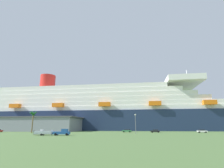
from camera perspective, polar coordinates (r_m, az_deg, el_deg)
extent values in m
plane|color=#4C6B38|center=(114.95, -2.74, -14.72)|extent=(600.00, 600.00, 0.00)
cube|color=#1E2D4C|center=(146.04, -7.71, -11.54)|extent=(242.88, 37.02, 14.04)
cube|color=white|center=(146.53, -7.61, -8.17)|extent=(213.75, 33.96, 3.20)
cube|color=white|center=(148.26, -9.39, -6.93)|extent=(204.68, 33.11, 3.20)
cube|color=white|center=(150.20, -11.11, -5.71)|extent=(194.91, 32.74, 3.20)
cube|color=white|center=(152.33, -12.78, -4.52)|extent=(188.36, 32.25, 3.20)
cube|color=white|center=(154.65, -14.40, -3.36)|extent=(179.42, 31.27, 3.20)
cube|color=white|center=(157.15, -15.96, -2.23)|extent=(169.54, 30.48, 3.20)
cube|color=white|center=(147.33, 20.97, 0.28)|extent=(24.62, 38.37, 4.00)
cylinder|color=red|center=(164.11, -19.65, 0.39)|extent=(12.60, 12.60, 12.52)
cylinder|color=silver|center=(149.37, 22.66, 1.84)|extent=(0.80, 0.80, 12.00)
cube|color=orange|center=(153.48, -28.27, -6.11)|extent=(8.03, 3.28, 2.80)
cube|color=orange|center=(135.93, -16.65, -6.41)|extent=(8.03, 3.28, 2.80)
cube|color=orange|center=(125.33, -2.36, -6.41)|extent=(8.03, 3.28, 2.80)
cube|color=orange|center=(123.46, 13.39, -5.96)|extent=(8.03, 3.28, 2.80)
cube|color=orange|center=(130.71, 28.44, -5.12)|extent=(8.03, 3.28, 2.80)
cube|color=gray|center=(133.69, -24.14, -11.62)|extent=(64.09, 27.55, 8.31)
cube|color=#4C4C51|center=(133.80, -23.96, -9.72)|extent=(66.65, 28.65, 0.60)
cube|color=#2659A5|center=(66.36, -15.60, -14.64)|extent=(5.84, 2.82, 0.90)
cube|color=#2659A5|center=(66.09, -14.68, -13.92)|extent=(2.27, 2.12, 0.90)
cube|color=#26333F|center=(65.93, -14.11, -14.03)|extent=(0.35, 1.68, 0.63)
cylinder|color=black|center=(66.88, -13.72, -15.12)|extent=(0.83, 0.40, 0.80)
cylinder|color=black|center=(64.94, -14.13, -15.16)|extent=(0.83, 0.40, 0.80)
cylinder|color=black|center=(67.81, -16.92, -14.90)|extent=(0.83, 0.40, 0.80)
cylinder|color=black|center=(65.88, -17.41, -14.93)|extent=(0.83, 0.40, 0.80)
cube|color=#595960|center=(68.21, -20.87, -14.54)|extent=(6.75, 2.75, 0.16)
cube|color=#595960|center=(67.01, -17.66, -14.82)|extent=(2.14, 0.44, 0.10)
cylinder|color=black|center=(69.24, -20.84, -14.64)|extent=(0.67, 0.31, 0.64)
cylinder|color=black|center=(67.38, -21.42, -14.65)|extent=(0.67, 0.31, 0.64)
cube|color=silver|center=(68.19, -20.83, -14.10)|extent=(6.19, 2.85, 0.90)
cone|color=silver|center=(67.13, -18.04, -14.33)|extent=(1.46, 1.94, 1.78)
cube|color=silver|center=(68.37, -21.26, -13.39)|extent=(0.94, 1.11, 0.70)
cube|color=black|center=(69.32, -23.37, -13.86)|extent=(0.43, 0.55, 1.10)
cylinder|color=brown|center=(96.67, -23.82, -11.36)|extent=(0.53, 0.53, 8.65)
cone|color=#195923|center=(96.67, -23.36, -8.77)|extent=(1.13, 3.16, 2.40)
cone|color=#195923|center=(97.00, -23.37, -8.78)|extent=(3.11, 2.36, 1.97)
cone|color=#195923|center=(97.22, -23.52, -8.78)|extent=(3.28, 1.58, 2.11)
cone|color=#195923|center=(97.19, -23.68, -8.76)|extent=(2.34, 3.08, 2.10)
cone|color=#195923|center=(96.90, -23.82, -8.74)|extent=(1.74, 2.94, 2.69)
cone|color=#195923|center=(96.59, -23.77, -8.73)|extent=(3.32, 1.84, 1.83)
cone|color=#195923|center=(96.45, -23.51, -8.75)|extent=(2.47, 2.59, 2.70)
sphere|color=#195923|center=(96.83, -23.59, -8.81)|extent=(1.10, 1.10, 1.10)
cylinder|color=slate|center=(75.10, 7.44, -12.61)|extent=(0.20, 0.20, 7.38)
sphere|color=#F9F2CC|center=(75.24, 7.35, -9.62)|extent=(0.56, 0.56, 0.56)
cube|color=white|center=(100.52, 26.57, -13.22)|extent=(4.51, 2.00, 0.70)
cube|color=#1E232D|center=(100.45, 26.41, -12.88)|extent=(2.54, 1.76, 0.55)
cylinder|color=black|center=(101.85, 27.25, -13.33)|extent=(0.67, 0.24, 0.66)
cylinder|color=black|center=(100.05, 27.57, -13.32)|extent=(0.67, 0.24, 0.66)
cylinder|color=black|center=(101.04, 25.62, -13.50)|extent=(0.67, 0.24, 0.66)
cylinder|color=black|center=(99.22, 25.91, -13.50)|extent=(0.67, 0.24, 0.66)
cylinder|color=black|center=(115.76, -31.50, -12.68)|extent=(0.69, 0.33, 0.66)
cylinder|color=black|center=(114.16, -31.96, -12.64)|extent=(0.69, 0.33, 0.66)
cube|color=black|center=(94.34, 13.47, -14.30)|extent=(4.58, 2.45, 0.70)
cube|color=#1E232D|center=(94.32, 13.59, -13.92)|extent=(2.64, 2.02, 0.55)
cylinder|color=black|center=(93.45, 12.55, -14.58)|extent=(0.68, 0.30, 0.66)
cylinder|color=black|center=(95.38, 12.61, -14.54)|extent=(0.68, 0.30, 0.66)
cylinder|color=black|center=(93.34, 14.38, -14.48)|extent=(0.68, 0.30, 0.66)
cylinder|color=black|center=(95.27, 14.40, -14.45)|extent=(0.68, 0.30, 0.66)
cube|color=#2D723F|center=(98.35, 4.72, -14.55)|extent=(5.01, 2.65, 0.70)
cube|color=#1E232D|center=(98.28, 4.85, -14.18)|extent=(2.92, 2.08, 0.55)
cylinder|color=black|center=(97.90, 3.67, -14.78)|extent=(0.69, 0.34, 0.66)
cylinder|color=black|center=(99.63, 3.95, -14.75)|extent=(0.69, 0.34, 0.66)
cylinder|color=black|center=(97.11, 5.52, -14.76)|extent=(0.69, 0.34, 0.66)
cylinder|color=black|center=(98.85, 5.77, -14.73)|extent=(0.69, 0.34, 0.66)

